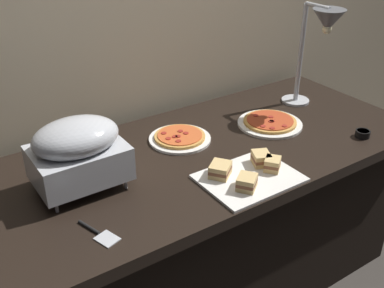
# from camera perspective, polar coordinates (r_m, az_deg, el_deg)

# --- Properties ---
(ground_plane) EXTENTS (8.00, 8.00, 0.00)m
(ground_plane) POSITION_cam_1_polar(r_m,az_deg,el_deg) (2.44, 1.89, -16.32)
(ground_plane) COLOR #38332D
(back_wall) EXTENTS (4.40, 0.04, 2.40)m
(back_wall) POSITION_cam_1_polar(r_m,az_deg,el_deg) (2.21, -5.43, 14.83)
(back_wall) COLOR #C6B593
(back_wall) RESTS_ON ground_plane
(buffet_table) EXTENTS (1.90, 0.84, 0.76)m
(buffet_table) POSITION_cam_1_polar(r_m,az_deg,el_deg) (2.18, 2.05, -9.15)
(buffet_table) COLOR black
(buffet_table) RESTS_ON ground_plane
(chafing_dish) EXTENTS (0.33, 0.24, 0.27)m
(chafing_dish) POSITION_cam_1_polar(r_m,az_deg,el_deg) (1.70, -13.76, -0.79)
(chafing_dish) COLOR #B7BABF
(chafing_dish) RESTS_ON buffet_table
(heat_lamp) EXTENTS (0.15, 0.29, 0.51)m
(heat_lamp) POSITION_cam_1_polar(r_m,az_deg,el_deg) (2.28, 15.56, 13.11)
(heat_lamp) COLOR #B7BABF
(heat_lamp) RESTS_ON buffet_table
(pizza_plate_front) EXTENTS (0.30, 0.30, 0.03)m
(pizza_plate_front) POSITION_cam_1_polar(r_m,az_deg,el_deg) (2.20, 9.46, 2.58)
(pizza_plate_front) COLOR white
(pizza_plate_front) RESTS_ON buffet_table
(pizza_plate_center) EXTENTS (0.27, 0.27, 0.03)m
(pizza_plate_center) POSITION_cam_1_polar(r_m,az_deg,el_deg) (2.04, -1.50, 0.78)
(pizza_plate_center) COLOR white
(pizza_plate_center) RESTS_ON buffet_table
(sandwich_platter) EXTENTS (0.36, 0.28, 0.06)m
(sandwich_platter) POSITION_cam_1_polar(r_m,az_deg,el_deg) (1.78, 6.87, -3.58)
(sandwich_platter) COLOR white
(sandwich_platter) RESTS_ON buffet_table
(sauce_cup_near) EXTENTS (0.06, 0.06, 0.03)m
(sauce_cup_near) POSITION_cam_1_polar(r_m,az_deg,el_deg) (2.20, 20.07, 1.22)
(sauce_cup_near) COLOR black
(sauce_cup_near) RESTS_ON buffet_table
(serving_spatula) EXTENTS (0.08, 0.17, 0.01)m
(serving_spatula) POSITION_cam_1_polar(r_m,az_deg,el_deg) (1.54, -11.33, -10.63)
(serving_spatula) COLOR #B7BABF
(serving_spatula) RESTS_ON buffet_table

